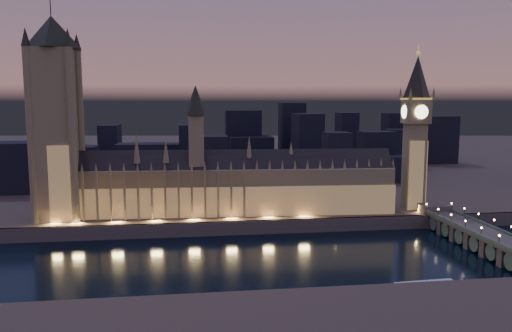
{
  "coord_description": "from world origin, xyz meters",
  "views": [
    {
      "loc": [
        -34.53,
        -238.06,
        76.42
      ],
      "look_at": [
        5.0,
        55.0,
        38.0
      ],
      "focal_mm": 35.0,
      "sensor_mm": 36.0,
      "label": 1
    }
  ],
  "objects": [
    {
      "name": "ground_plane",
      "position": [
        0.0,
        0.0,
        0.0
      ],
      "size": [
        2000.0,
        2000.0,
        0.0
      ],
      "primitive_type": "plane",
      "color": "black",
      "rests_on": "ground"
    },
    {
      "name": "north_bank",
      "position": [
        0.0,
        520.0,
        4.0
      ],
      "size": [
        2000.0,
        960.0,
        8.0
      ],
      "primitive_type": "cube",
      "color": "#4E3E35",
      "rests_on": "ground"
    },
    {
      "name": "embankment_wall",
      "position": [
        0.0,
        41.0,
        4.0
      ],
      "size": [
        2000.0,
        2.5,
        8.0
      ],
      "primitive_type": "cube",
      "color": "#484D44",
      "rests_on": "ground"
    },
    {
      "name": "palace_of_westminster",
      "position": [
        -11.17,
        61.74,
        26.37
      ],
      "size": [
        202.0,
        30.21,
        78.0
      ],
      "color": "#8B7B5A",
      "rests_on": "north_bank"
    },
    {
      "name": "victoria_tower",
      "position": [
        -110.0,
        61.93,
        71.67
      ],
      "size": [
        31.68,
        31.68,
        128.05
      ],
      "color": "#8B7B5A",
      "rests_on": "north_bank"
    },
    {
      "name": "elizabeth_tower",
      "position": [
        108.0,
        61.92,
        65.34
      ],
      "size": [
        18.0,
        18.0,
        103.09
      ],
      "color": "#8B7B5A",
      "rests_on": "north_bank"
    },
    {
      "name": "westminster_bridge",
      "position": [
        114.71,
        -3.46,
        5.99
      ],
      "size": [
        17.04,
        113.0,
        15.9
      ],
      "color": "#484D44",
      "rests_on": "ground"
    },
    {
      "name": "river_boat",
      "position": [
        58.46,
        -58.0,
        1.56
      ],
      "size": [
        47.62,
        13.56,
        4.5
      ],
      "color": "#484D44",
      "rests_on": "ground"
    },
    {
      "name": "city_backdrop",
      "position": [
        34.71,
        248.25,
        30.47
      ],
      "size": [
        467.13,
        215.63,
        83.03
      ],
      "color": "black",
      "rests_on": "north_bank"
    }
  ]
}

